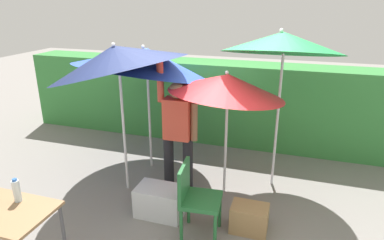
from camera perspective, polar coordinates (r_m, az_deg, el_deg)
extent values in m
plane|color=gray|center=(4.70, -1.15, -13.94)|extent=(24.00, 24.00, 0.00)
cube|color=#38843D|center=(6.43, 5.57, 2.98)|extent=(8.00, 0.70, 1.50)
cylinder|color=silver|center=(4.88, 14.13, -0.48)|extent=(0.04, 0.04, 1.93)
cone|color=green|center=(4.62, 14.98, 12.48)|extent=(1.60, 1.62, 0.57)
sphere|color=silver|center=(4.61, 14.84, 14.44)|extent=(0.05, 0.05, 0.05)
cylinder|color=silver|center=(4.66, 5.69, -4.22)|extent=(0.04, 0.04, 1.43)
cone|color=red|center=(4.40, 5.96, 6.00)|extent=(1.55, 1.54, 0.51)
sphere|color=silver|center=(4.38, 5.92, 7.98)|extent=(0.05, 0.05, 0.05)
cylinder|color=silver|center=(5.37, -7.15, -0.24)|extent=(0.04, 0.04, 1.56)
cone|color=blue|center=(5.15, -7.89, 9.93)|extent=(2.16, 2.13, 0.95)
sphere|color=silver|center=(5.15, -8.27, 12.16)|extent=(0.05, 0.05, 0.05)
cylinder|color=silver|center=(4.75, -11.39, -2.03)|extent=(0.04, 0.04, 1.75)
cone|color=#19234C|center=(4.44, -12.63, 10.18)|extent=(1.84, 1.81, 0.84)
sphere|color=silver|center=(4.39, -13.15, 12.30)|extent=(0.05, 0.05, 0.05)
cylinder|color=black|center=(4.82, -3.91, -7.38)|extent=(0.14, 0.14, 0.82)
cylinder|color=black|center=(4.74, -0.70, -7.84)|extent=(0.14, 0.14, 0.82)
cube|color=#E04C38|center=(4.50, -2.44, 0.21)|extent=(0.36, 0.23, 0.56)
sphere|color=#8C6647|center=(4.38, -2.52, 5.01)|extent=(0.22, 0.22, 0.22)
cylinder|color=#E04C38|center=(4.44, -5.37, 6.59)|extent=(0.09, 0.09, 0.56)
cylinder|color=#8C6647|center=(4.44, 0.37, -0.32)|extent=(0.09, 0.09, 0.52)
cylinder|color=#236633|center=(3.89, 3.90, -18.18)|extent=(0.04, 0.04, 0.44)
cylinder|color=#236633|center=(4.19, 4.68, -15.02)|extent=(0.04, 0.04, 0.44)
cylinder|color=#236633|center=(3.94, -1.83, -17.51)|extent=(0.04, 0.04, 0.44)
cylinder|color=#236633|center=(4.24, -0.58, -14.46)|extent=(0.04, 0.04, 0.44)
cube|color=#236633|center=(3.92, 1.58, -13.36)|extent=(0.48, 0.48, 0.05)
cube|color=#236633|center=(3.84, -1.38, -10.21)|extent=(0.08, 0.44, 0.40)
cube|color=silver|center=(4.42, -5.38, -13.46)|extent=(0.60, 0.38, 0.38)
cube|color=#9E7A4C|center=(4.21, 9.62, -16.02)|extent=(0.43, 0.30, 0.33)
cylinder|color=#4C4C51|center=(3.78, -20.74, -17.96)|extent=(0.04, 0.04, 0.75)
cylinder|color=#4C4C51|center=(4.22, -28.75, -14.99)|extent=(0.04, 0.04, 0.75)
cube|color=#99724C|center=(3.64, -28.67, -13.48)|extent=(0.80, 0.60, 0.03)
cylinder|color=silver|center=(3.68, -27.44, -10.55)|extent=(0.07, 0.07, 0.22)
cylinder|color=#2D60B7|center=(3.63, -27.74, -8.91)|extent=(0.04, 0.04, 0.02)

